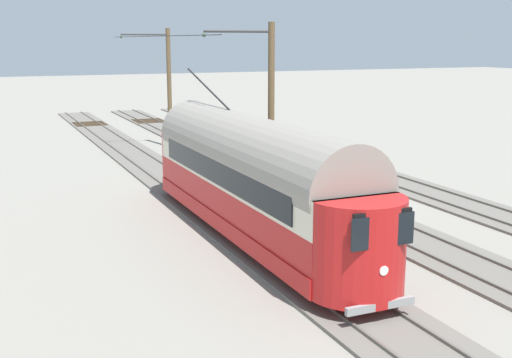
% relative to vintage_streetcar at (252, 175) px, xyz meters
% --- Properties ---
extents(ground_plane, '(220.00, 220.00, 0.00)m').
position_rel_vintage_streetcar_xyz_m(ground_plane, '(-4.98, -3.05, -2.25)').
color(ground_plane, gray).
extents(track_streetcar_siding, '(2.80, 80.00, 0.18)m').
position_rel_vintage_streetcar_xyz_m(track_streetcar_siding, '(-9.96, -3.36, -2.20)').
color(track_streetcar_siding, '#666059').
rests_on(track_streetcar_siding, ground).
extents(track_adjacent_siding, '(2.80, 80.00, 0.18)m').
position_rel_vintage_streetcar_xyz_m(track_adjacent_siding, '(-4.98, -3.36, -2.20)').
color(track_adjacent_siding, '#666059').
rests_on(track_adjacent_siding, ground).
extents(track_third_siding, '(2.80, 80.00, 0.18)m').
position_rel_vintage_streetcar_xyz_m(track_third_siding, '(-0.00, -3.36, -2.20)').
color(track_third_siding, '#666059').
rests_on(track_third_siding, ground).
extents(vintage_streetcar, '(2.65, 16.03, 5.47)m').
position_rel_vintage_streetcar_xyz_m(vintage_streetcar, '(0.00, 0.00, 0.00)').
color(vintage_streetcar, red).
rests_on(vintage_streetcar, ground).
extents(catenary_pole_foreground, '(3.18, 0.28, 7.58)m').
position_rel_vintage_streetcar_xyz_m(catenary_pole_foreground, '(-2.87, -20.28, 1.72)').
color(catenary_pole_foreground, brown).
rests_on(catenary_pole_foreground, ground).
extents(catenary_pole_mid_near, '(3.18, 0.28, 7.58)m').
position_rel_vintage_streetcar_xyz_m(catenary_pole_mid_near, '(-2.87, -4.79, 1.72)').
color(catenary_pole_mid_near, brown).
rests_on(catenary_pole_mid_near, ground).
extents(overhead_wire_run, '(2.98, 19.49, 0.18)m').
position_rel_vintage_streetcar_xyz_m(overhead_wire_run, '(-0.13, -13.22, 4.79)').
color(overhead_wire_run, black).
rests_on(overhead_wire_run, ground).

